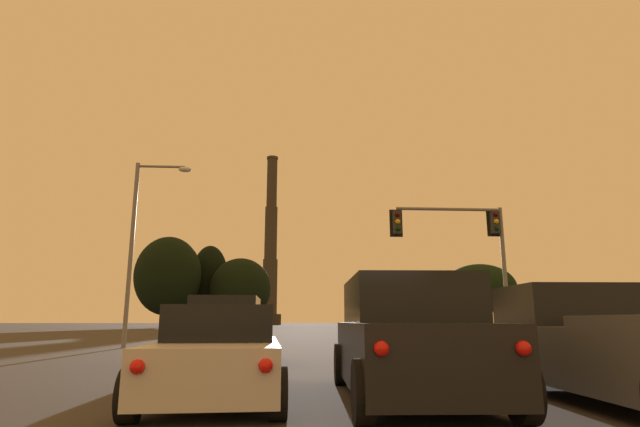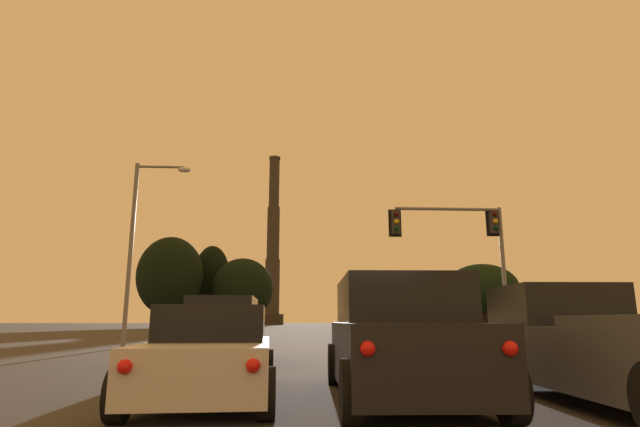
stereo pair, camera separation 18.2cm
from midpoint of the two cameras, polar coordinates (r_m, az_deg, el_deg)
sedan_left_lane_second at (r=8.47m, az=-11.56°, el=-15.46°), size 2.15×4.76×1.43m
pickup_truck_right_lane_second at (r=8.96m, az=30.34°, el=-13.02°), size 2.33×5.56×1.82m
suv_center_lane_second at (r=8.18m, az=9.72°, el=-14.04°), size 2.28×4.97×1.86m
suv_left_lane_front at (r=14.84m, az=-10.70°, el=-13.09°), size 2.13×4.92×1.86m
traffic_light_far_right at (r=54.73m, az=7.56°, el=-9.45°), size 0.78×0.50×5.62m
traffic_light_overhead_right at (r=23.23m, az=16.47°, el=-2.84°), size 5.26×0.50×6.23m
street_lamp at (r=24.89m, az=-19.65°, el=-2.09°), size 2.67×0.36×8.64m
smokestack at (r=158.85m, az=-5.39°, el=-4.89°), size 7.34×7.34×54.06m
treeline_center_right at (r=93.38m, az=18.09°, el=-8.15°), size 12.78×11.50×11.09m
treeline_left_mid at (r=98.94m, az=-12.26°, el=-7.44°), size 7.14×6.43×15.52m
treeline_far_left at (r=94.36m, az=-8.80°, el=-8.52°), size 11.27×10.14×12.65m
treeline_right_mid at (r=93.34m, az=-16.71°, el=-6.84°), size 11.65×10.49×16.04m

